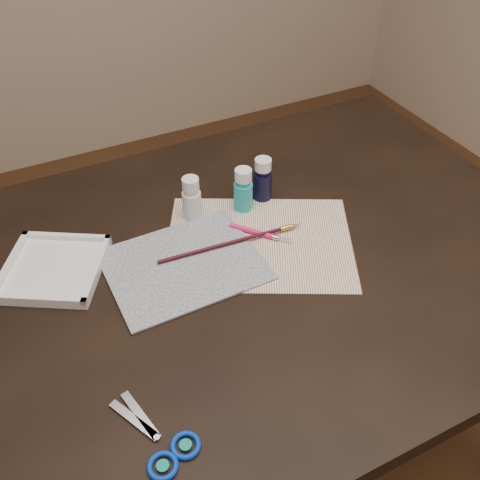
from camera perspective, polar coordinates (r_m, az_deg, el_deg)
name	(u,v)px	position (r m, az deg, el deg)	size (l,w,h in m)	color
ground	(240,450)	(1.65, 0.00, -21.51)	(3.50, 3.50, 0.02)	#422614
table	(240,372)	(1.32, 0.00, -13.93)	(1.30, 0.90, 0.75)	black
paper	(259,242)	(1.07, 2.08, -0.19)	(0.37, 0.28, 0.00)	white
canvas	(184,265)	(1.02, -6.01, -2.63)	(0.29, 0.23, 0.00)	#15223C
paint_bottle_white	(192,198)	(1.11, -5.18, 4.48)	(0.04, 0.04, 0.10)	silver
paint_bottle_cyan	(243,189)	(1.12, 0.34, 5.41)	(0.04, 0.04, 0.10)	#1FA9AD
paint_bottle_navy	(263,179)	(1.16, 2.42, 6.52)	(0.04, 0.04, 0.10)	black
paintbrush	(233,242)	(1.05, -0.73, -0.21)	(0.31, 0.01, 0.01)	black
craft_knife	(262,234)	(1.08, 2.31, 0.67)	(0.14, 0.01, 0.01)	#F01C6D
scissors	(147,434)	(0.82, -9.92, -19.69)	(0.17, 0.09, 0.01)	silver
palette_tray	(53,268)	(1.06, -19.28, -2.84)	(0.18, 0.18, 0.02)	white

